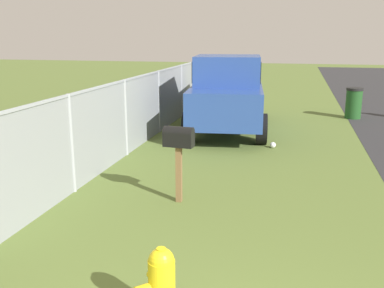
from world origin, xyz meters
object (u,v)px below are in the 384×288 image
object	(u,v)px
fire_hydrant	(161,286)
pickup_truck	(228,91)
mailbox	(179,142)
trash_bin	(354,103)

from	to	relation	value
fire_hydrant	pickup_truck	world-z (taller)	pickup_truck
mailbox	trash_bin	size ratio (longest dim) A/B	1.26
mailbox	trash_bin	xyz separation A→B (m)	(8.31, -3.58, -0.49)
fire_hydrant	mailbox	xyz separation A→B (m)	(3.01, 0.63, 0.62)
fire_hydrant	trash_bin	bearing A→B (deg)	-148.52
pickup_truck	trash_bin	distance (m)	4.60
trash_bin	pickup_truck	bearing A→B (deg)	126.86
pickup_truck	mailbox	bearing A→B (deg)	-5.23
fire_hydrant	trash_bin	size ratio (longest dim) A/B	0.77
mailbox	pickup_truck	size ratio (longest dim) A/B	0.24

